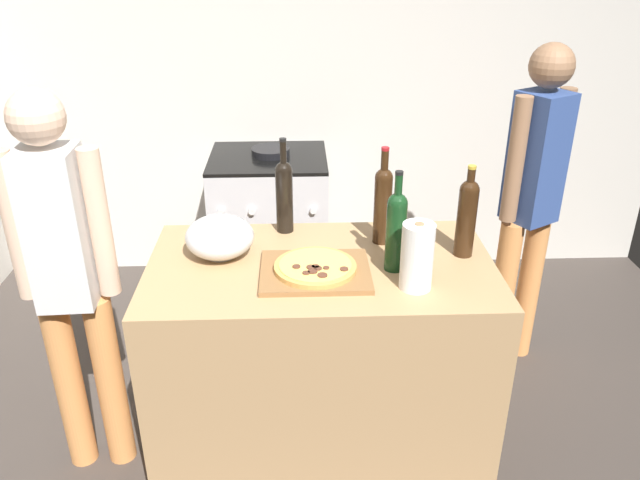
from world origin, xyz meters
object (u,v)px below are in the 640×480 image
(wine_bottle_dark, at_px, (396,228))
(person_in_red, at_px, (531,196))
(wine_bottle_green, at_px, (383,202))
(person_in_stripes, at_px, (68,274))
(paper_towel_roll, at_px, (417,257))
(wine_bottle_clear, at_px, (284,193))
(wine_bottle_amber, at_px, (467,215))
(pizza, at_px, (315,267))
(mixing_bowl, at_px, (220,237))
(stove, at_px, (271,226))

(wine_bottle_dark, relative_size, person_in_red, 0.24)
(wine_bottle_green, xyz_separation_m, person_in_stripes, (-1.18, -0.22, -0.18))
(wine_bottle_dark, height_order, person_in_red, person_in_red)
(person_in_red, bearing_deg, paper_towel_roll, -131.20)
(wine_bottle_clear, bearing_deg, person_in_stripes, -156.79)
(wine_bottle_clear, bearing_deg, wine_bottle_green, -17.24)
(paper_towel_roll, distance_m, wine_bottle_clear, 0.67)
(wine_bottle_dark, relative_size, wine_bottle_amber, 1.05)
(pizza, bearing_deg, person_in_red, 33.19)
(person_in_red, bearing_deg, wine_bottle_amber, -130.16)
(paper_towel_roll, bearing_deg, pizza, 163.04)
(paper_towel_roll, xyz_separation_m, wine_bottle_clear, (-0.46, 0.49, 0.05))
(mixing_bowl, xyz_separation_m, wine_bottle_clear, (0.25, 0.22, 0.09))
(pizza, height_order, mixing_bowl, mixing_bowl)
(paper_towel_roll, height_order, person_in_red, person_in_red)
(person_in_red, bearing_deg, stove, 149.46)
(pizza, xyz_separation_m, wine_bottle_green, (0.27, 0.26, 0.14))
(paper_towel_roll, xyz_separation_m, wine_bottle_amber, (0.23, 0.24, 0.05))
(mixing_bowl, xyz_separation_m, wine_bottle_dark, (0.65, -0.13, 0.09))
(wine_bottle_amber, relative_size, stove, 0.39)
(stove, height_order, person_in_red, person_in_red)
(wine_bottle_dark, distance_m, stove, 1.60)
(wine_bottle_green, relative_size, person_in_red, 0.25)
(person_in_stripes, bearing_deg, wine_bottle_green, 10.54)
(paper_towel_roll, relative_size, person_in_red, 0.15)
(wine_bottle_dark, relative_size, stove, 0.42)
(mixing_bowl, bearing_deg, stove, 83.88)
(stove, relative_size, person_in_stripes, 0.58)
(pizza, bearing_deg, person_in_stripes, 177.43)
(wine_bottle_clear, distance_m, person_in_stripes, 0.88)
(mixing_bowl, xyz_separation_m, paper_towel_roll, (0.71, -0.27, 0.04))
(wine_bottle_dark, xyz_separation_m, stove, (-0.52, 1.38, -0.62))
(pizza, distance_m, person_in_stripes, 0.91)
(wine_bottle_clear, height_order, person_in_stripes, person_in_stripes)
(person_in_stripes, bearing_deg, wine_bottle_clear, 23.21)
(paper_towel_roll, xyz_separation_m, wine_bottle_green, (-0.07, 0.37, 0.05))
(mixing_bowl, height_order, person_in_red, person_in_red)
(wine_bottle_dark, height_order, wine_bottle_amber, wine_bottle_dark)
(wine_bottle_clear, height_order, wine_bottle_green, wine_bottle_clear)
(paper_towel_roll, distance_m, wine_bottle_dark, 0.16)
(mixing_bowl, bearing_deg, wine_bottle_green, 9.07)
(pizza, bearing_deg, wine_bottle_green, 43.54)
(pizza, bearing_deg, paper_towel_roll, -16.96)
(person_in_stripes, bearing_deg, stove, 63.53)
(pizza, height_order, wine_bottle_amber, wine_bottle_amber)
(wine_bottle_dark, distance_m, wine_bottle_clear, 0.54)
(wine_bottle_dark, relative_size, wine_bottle_clear, 0.96)
(wine_bottle_dark, xyz_separation_m, wine_bottle_clear, (-0.41, 0.35, 0.00))
(wine_bottle_clear, relative_size, stove, 0.43)
(wine_bottle_clear, bearing_deg, paper_towel_roll, -46.55)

